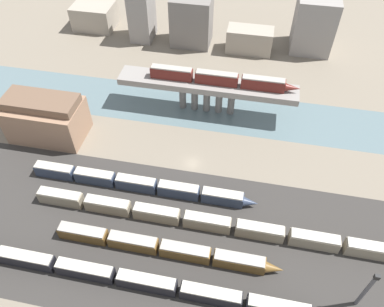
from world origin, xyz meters
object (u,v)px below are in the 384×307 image
train_yard_far (239,228)px  train_yard_outer (141,184)px  train_yard_mid (165,248)px  warehouse_building (46,118)px  train_yard_near (62,266)px  train_on_bridge (221,79)px  signal_tower (366,290)px

train_yard_far → train_yard_outer: bearing=163.1°
train_yard_mid → train_yard_outer: 19.69m
train_yard_mid → train_yard_far: 18.00m
train_yard_mid → warehouse_building: bearing=143.9°
train_yard_outer → warehouse_building: (-32.40, 14.83, 4.62)m
train_yard_near → train_yard_outer: bearing=67.5°
train_yard_near → train_yard_mid: 22.76m
train_on_bridge → train_yard_outer: (-15.52, -34.93, -10.75)m
train_yard_near → train_yard_mid: (21.07, 8.61, -0.07)m
train_yard_mid → train_yard_outer: (-10.63, 16.57, 0.06)m
train_on_bridge → train_yard_far: bearing=-75.7°
train_yard_near → train_yard_far: size_ratio=1.11×
signal_tower → train_yard_far: bearing=154.7°
train_yard_mid → train_yard_far: size_ratio=0.51×
warehouse_building → signal_tower: warehouse_building is taller
train_yard_near → train_yard_outer: size_ratio=1.91×
train_yard_outer → train_yard_mid: bearing=-57.3°
train_yard_far → train_yard_mid: bearing=-151.6°
train_on_bridge → train_yard_near: (-25.96, -60.11, -10.75)m
signal_tower → train_yard_outer: bearing=158.9°
train_yard_outer → signal_tower: bearing=-21.1°
train_yard_outer → signal_tower: size_ratio=4.58×
train_on_bridge → train_yard_outer: bearing=-114.0°
train_on_bridge → signal_tower: (36.92, -55.21, -5.96)m
train_yard_outer → train_yard_near: bearing=-112.5°
train_on_bridge → train_yard_far: train_on_bridge is taller
train_yard_near → signal_tower: 63.26m
train_on_bridge → signal_tower: size_ratio=3.43×
train_yard_near → warehouse_building: warehouse_building is taller
train_on_bridge → train_yard_near: 66.35m
train_yard_near → train_yard_mid: train_yard_near is taller
train_yard_outer → warehouse_building: warehouse_building is taller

